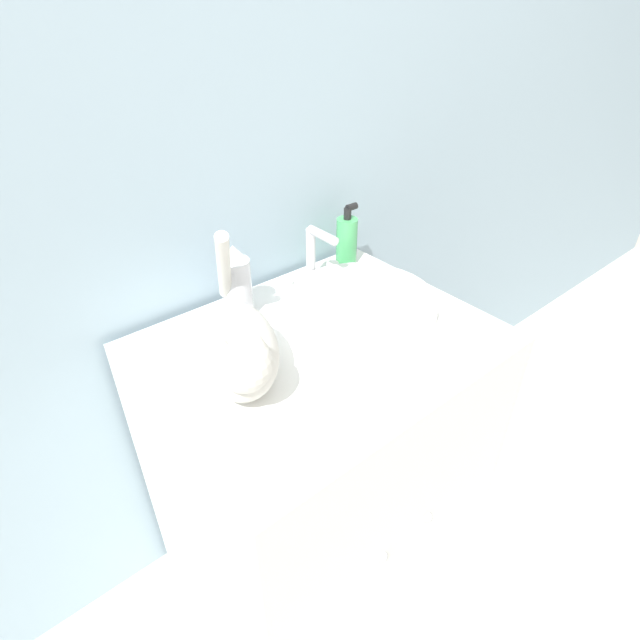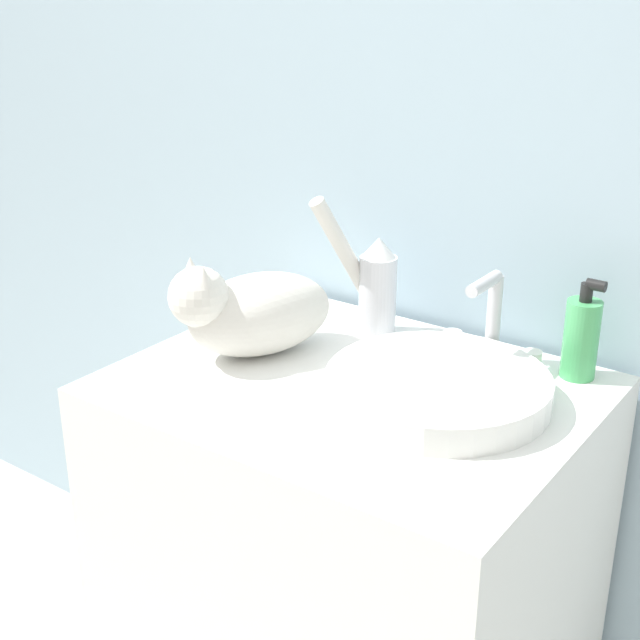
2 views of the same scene
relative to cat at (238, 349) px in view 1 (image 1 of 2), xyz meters
The scene contains 8 objects.
ground_plane 0.98m from the cat, 54.64° to the right, with size 8.00×8.00×0.00m, color beige.
wall_back 0.52m from the cat, 58.83° to the left, with size 6.00×0.05×2.50m.
vanity_cabinet 0.54m from the cat, ahead, with size 0.74×0.60×0.83m.
sink_basin 0.35m from the cat, ahead, with size 0.35×0.35×0.05m.
faucet 0.40m from the cat, 30.46° to the left, with size 0.18×0.11×0.16m.
cat is the anchor object (origin of this frame).
soap_bottle 0.54m from the cat, 25.77° to the left, with size 0.06×0.06×0.17m.
spray_bottle 0.24m from the cat, 58.75° to the left, with size 0.07×0.07×0.18m.
Camera 1 is at (-0.56, -0.37, 1.48)m, focal length 28.00 mm.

